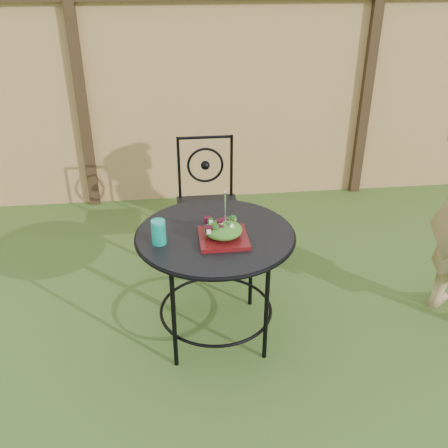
# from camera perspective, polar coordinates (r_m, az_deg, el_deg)

# --- Properties ---
(ground) EXTENTS (60.00, 60.00, 0.00)m
(ground) POSITION_cam_1_polar(r_m,az_deg,el_deg) (3.21, 5.38, -13.15)
(ground) COLOR #254917
(ground) RESTS_ON ground
(fence) EXTENTS (8.00, 0.12, 1.90)m
(fence) POSITION_cam_1_polar(r_m,az_deg,el_deg) (4.72, 0.42, 13.91)
(fence) COLOR tan
(fence) RESTS_ON ground
(patio_table) EXTENTS (0.92, 0.92, 0.72)m
(patio_table) POSITION_cam_1_polar(r_m,az_deg,el_deg) (2.92, -0.99, -3.37)
(patio_table) COLOR black
(patio_table) RESTS_ON ground
(patio_chair) EXTENTS (0.46, 0.46, 0.95)m
(patio_chair) POSITION_cam_1_polar(r_m,az_deg,el_deg) (3.75, -1.89, 2.79)
(patio_chair) COLOR black
(patio_chair) RESTS_ON ground
(salad_plate) EXTENTS (0.27, 0.27, 0.02)m
(salad_plate) POSITION_cam_1_polar(r_m,az_deg,el_deg) (2.77, -0.08, -1.61)
(salad_plate) COLOR #43090D
(salad_plate) RESTS_ON patio_table
(salad) EXTENTS (0.21, 0.21, 0.08)m
(salad) POSITION_cam_1_polar(r_m,az_deg,el_deg) (2.74, -0.08, -0.67)
(salad) COLOR #235614
(salad) RESTS_ON salad_plate
(fork) EXTENTS (0.01, 0.01, 0.18)m
(fork) POSITION_cam_1_polar(r_m,az_deg,el_deg) (2.68, 0.13, 1.77)
(fork) COLOR silver
(fork) RESTS_ON salad
(drinking_glass) EXTENTS (0.08, 0.08, 0.14)m
(drinking_glass) POSITION_cam_1_polar(r_m,az_deg,el_deg) (2.73, -7.48, -0.92)
(drinking_glass) COLOR #0EA38B
(drinking_glass) RESTS_ON patio_table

